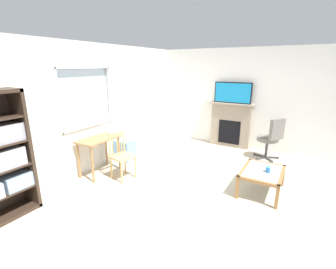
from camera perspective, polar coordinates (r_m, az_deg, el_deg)
The scene contains 11 objects.
ground at distance 4.45m, azimuth 7.68°, elevation -12.89°, with size 6.46×5.77×0.02m, color beige.
wall_back_with_window at distance 5.36m, azimuth -15.91°, elevation 6.14°, with size 5.46×0.15×2.57m.
wall_right at distance 6.63m, azimuth 17.66°, elevation 8.00°, with size 0.12×4.97×2.57m, color silver.
desk_under_window at distance 4.98m, azimuth -16.09°, elevation -2.33°, with size 0.84×0.47×0.75m.
wooden_chair at distance 4.73m, azimuth -10.98°, elevation -4.89°, with size 0.49×0.47×0.90m.
plastic_drawer_unit at distance 5.70m, azimuth -10.10°, elevation -3.59°, with size 0.35×0.40×0.48m, color #72ADDB.
fireplace at distance 6.67m, azimuth 14.64°, elevation 2.23°, with size 0.26×1.13×1.18m.
tv at distance 6.50m, azimuth 15.14°, elevation 9.56°, with size 0.06×0.96×0.54m.
office_chair at distance 6.00m, azimuth 23.27°, elevation -0.51°, with size 0.61×0.62×1.00m.
coffee_table at distance 4.48m, azimuth 21.48°, elevation -8.63°, with size 0.90×0.66×0.40m.
sippy_cup at distance 4.41m, azimuth 22.67°, elevation -7.70°, with size 0.07×0.07×0.09m, color #337FD6.
Camera 1 is at (-3.62, -1.45, 2.14)m, focal length 25.66 mm.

